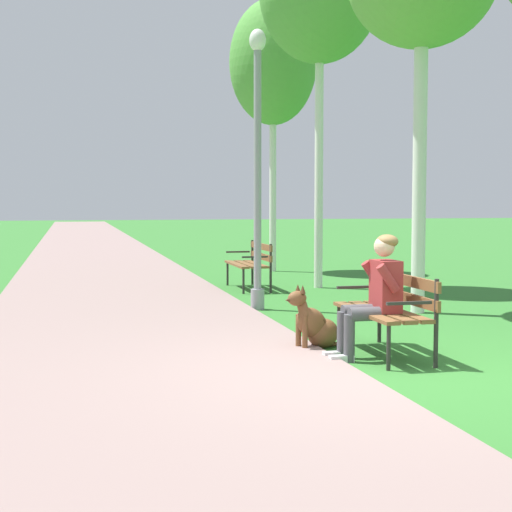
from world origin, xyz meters
The scene contains 8 objects.
ground_plane centered at (0.00, 0.00, 0.00)m, with size 120.00×120.00×0.00m, color #33752D.
paved_path centered at (-2.13, 24.00, 0.02)m, with size 3.70×60.00×0.04m, color gray.
park_bench_near centered at (0.34, 0.84, 0.51)m, with size 0.55×1.50×0.85m.
park_bench_mid centered at (0.33, 7.03, 0.51)m, with size 0.55×1.50×0.85m.
person_seated_on_near_bench centered at (0.13, 0.70, 0.68)m, with size 0.74×0.49×1.25m.
dog_brown centered at (-0.30, 1.33, 0.26)m, with size 0.81×0.42×0.71m.
lamp_post_near centered at (-0.18, 4.43, 2.09)m, with size 0.24×0.24×4.04m.
birch_tree_fourth centered at (1.61, 10.41, 4.65)m, with size 1.94×2.11×6.07m.
Camera 1 is at (-2.83, -6.51, 1.58)m, focal length 54.42 mm.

